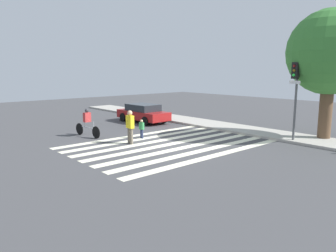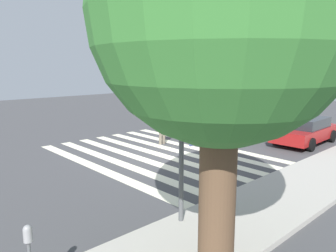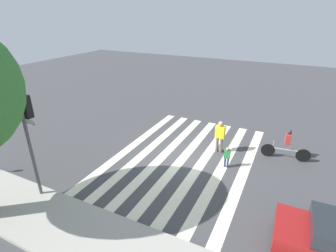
# 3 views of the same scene
# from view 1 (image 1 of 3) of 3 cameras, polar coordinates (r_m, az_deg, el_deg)

# --- Properties ---
(ground_plane) EXTENTS (60.00, 60.00, 0.00)m
(ground_plane) POSITION_cam_1_polar(r_m,az_deg,el_deg) (17.06, 0.08, -3.24)
(ground_plane) COLOR #444447
(sidewalk_curb) EXTENTS (36.00, 2.50, 0.14)m
(sidewalk_curb) POSITION_cam_1_polar(r_m,az_deg,el_deg) (21.61, 12.60, -0.54)
(sidewalk_curb) COLOR #ADA89E
(sidewalk_curb) RESTS_ON ground_plane
(crosswalk_stripes) EXTENTS (6.61, 10.00, 0.01)m
(crosswalk_stripes) POSITION_cam_1_polar(r_m,az_deg,el_deg) (17.06, 0.08, -3.23)
(crosswalk_stripes) COLOR #F2EDCC
(crosswalk_stripes) RESTS_ON ground_plane
(traffic_light) EXTENTS (0.60, 0.50, 4.42)m
(traffic_light) POSITION_cam_1_polar(r_m,az_deg,el_deg) (18.33, 21.31, 6.79)
(traffic_light) COLOR #515456
(traffic_light) RESTS_ON ground_plane
(street_tree) EXTENTS (4.52, 4.52, 7.03)m
(street_tree) POSITION_cam_1_polar(r_m,az_deg,el_deg) (19.70, 26.42, 11.33)
(street_tree) COLOR brown
(street_tree) RESTS_ON ground_plane
(pedestrian_adult_tall_backpack) EXTENTS (0.50, 0.26, 1.77)m
(pedestrian_adult_tall_backpack) POSITION_cam_1_polar(r_m,az_deg,el_deg) (17.15, -6.63, 0.16)
(pedestrian_adult_tall_backpack) COLOR #6B6051
(pedestrian_adult_tall_backpack) RESTS_ON ground_plane
(pedestrian_adult_blue_shirt) EXTENTS (0.31, 0.17, 1.08)m
(pedestrian_adult_blue_shirt) POSITION_cam_1_polar(r_m,az_deg,el_deg) (18.56, -4.61, -0.30)
(pedestrian_adult_blue_shirt) COLOR navy
(pedestrian_adult_blue_shirt) RESTS_ON ground_plane
(cyclist_near_curb) EXTENTS (2.34, 0.43, 1.64)m
(cyclist_near_curb) POSITION_cam_1_polar(r_m,az_deg,el_deg) (19.51, -13.89, 0.71)
(cyclist_near_curb) COLOR black
(cyclist_near_curb) RESTS_ON ground_plane
(car_parked_silver_sedan) EXTENTS (4.33, 2.02, 1.35)m
(car_parked_silver_sedan) POSITION_cam_1_polar(r_m,az_deg,el_deg) (24.35, -4.37, 2.30)
(car_parked_silver_sedan) COLOR maroon
(car_parked_silver_sedan) RESTS_ON ground_plane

